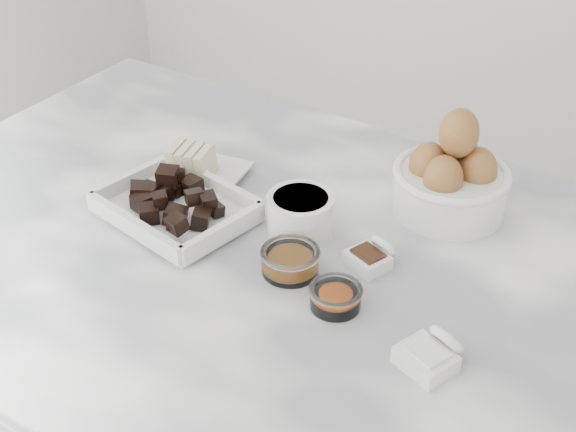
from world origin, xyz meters
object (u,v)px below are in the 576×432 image
object	(u,v)px
sugar_ramekin	(301,213)
egg_bowl	(451,179)
butter_plate	(194,170)
vanilla_spoon	(372,256)
honey_bowl	(290,260)
salt_spoon	(431,354)
zest_bowl	(336,296)
chocolate_dish	(175,203)

from	to	relation	value
sugar_ramekin	egg_bowl	bearing A→B (deg)	46.36
butter_plate	vanilla_spoon	size ratio (longest dim) A/B	2.04
honey_bowl	salt_spoon	distance (m)	0.23
sugar_ramekin	honey_bowl	bearing A→B (deg)	-66.84
zest_bowl	vanilla_spoon	bearing A→B (deg)	90.78
butter_plate	honey_bowl	bearing A→B (deg)	-24.90
zest_bowl	salt_spoon	distance (m)	0.14
chocolate_dish	butter_plate	world-z (taller)	butter_plate
sugar_ramekin	honey_bowl	distance (m)	0.09
egg_bowl	vanilla_spoon	bearing A→B (deg)	-100.95
sugar_ramekin	zest_bowl	world-z (taller)	sugar_ramekin
chocolate_dish	honey_bowl	world-z (taller)	chocolate_dish
honey_bowl	chocolate_dish	bearing A→B (deg)	174.14
chocolate_dish	butter_plate	bearing A→B (deg)	112.40
honey_bowl	vanilla_spoon	size ratio (longest dim) A/B	1.04
butter_plate	sugar_ramekin	distance (m)	0.21
honey_bowl	zest_bowl	bearing A→B (deg)	-19.50
chocolate_dish	butter_plate	size ratio (longest dim) A/B	1.53
chocolate_dish	sugar_ramekin	world-z (taller)	same
honey_bowl	vanilla_spoon	distance (m)	0.11
butter_plate	zest_bowl	distance (m)	0.36
egg_bowl	zest_bowl	size ratio (longest dim) A/B	2.50
butter_plate	zest_bowl	size ratio (longest dim) A/B	2.31
sugar_ramekin	salt_spoon	distance (m)	0.30
butter_plate	sugar_ramekin	xyz separation A→B (m)	(0.21, -0.03, 0.01)
zest_bowl	vanilla_spoon	distance (m)	0.10
sugar_ramekin	vanilla_spoon	xyz separation A→B (m)	(0.12, -0.02, -0.02)
chocolate_dish	salt_spoon	size ratio (longest dim) A/B	2.70
honey_bowl	salt_spoon	xyz separation A→B (m)	(0.23, -0.06, -0.00)
salt_spoon	egg_bowl	bearing A→B (deg)	109.22
chocolate_dish	honey_bowl	distance (m)	0.21
honey_bowl	salt_spoon	size ratio (longest dim) A/B	0.90
zest_bowl	salt_spoon	xyz separation A→B (m)	(0.14, -0.03, -0.00)
egg_bowl	vanilla_spoon	distance (m)	0.19
zest_bowl	salt_spoon	world-z (taller)	salt_spoon
zest_bowl	vanilla_spoon	xyz separation A→B (m)	(-0.00, 0.10, -0.00)
egg_bowl	zest_bowl	xyz separation A→B (m)	(-0.03, -0.28, -0.04)
salt_spoon	butter_plate	bearing A→B (deg)	159.57
egg_bowl	salt_spoon	bearing A→B (deg)	-70.78
butter_plate	zest_bowl	xyz separation A→B (m)	(0.33, -0.14, -0.00)
chocolate_dish	zest_bowl	size ratio (longest dim) A/B	3.53
zest_bowl	egg_bowl	bearing A→B (deg)	83.22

